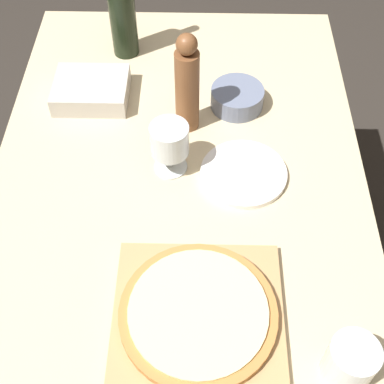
# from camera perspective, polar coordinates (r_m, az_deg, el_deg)

# --- Properties ---
(ground_plane) EXTENTS (12.00, 12.00, 0.00)m
(ground_plane) POSITION_cam_1_polar(r_m,az_deg,el_deg) (1.83, -1.12, -15.68)
(ground_plane) COLOR #2D2823
(dining_table) EXTENTS (0.87, 1.51, 0.74)m
(dining_table) POSITION_cam_1_polar(r_m,az_deg,el_deg) (1.26, -1.58, -4.37)
(dining_table) COLOR #CCB78E
(dining_table) RESTS_ON ground_plane
(cutting_board) EXTENTS (0.32, 0.32, 0.02)m
(cutting_board) POSITION_cam_1_polar(r_m,az_deg,el_deg) (1.04, 0.65, -13.27)
(cutting_board) COLOR tan
(cutting_board) RESTS_ON dining_table
(pizza) EXTENTS (0.30, 0.30, 0.02)m
(pizza) POSITION_cam_1_polar(r_m,az_deg,el_deg) (1.02, 0.66, -12.79)
(pizza) COLOR #BC7A3D
(pizza) RESTS_ON cutting_board
(wine_bottle) EXTENTS (0.07, 0.07, 0.35)m
(wine_bottle) POSITION_cam_1_polar(r_m,az_deg,el_deg) (1.51, -7.50, 18.88)
(wine_bottle) COLOR black
(wine_bottle) RESTS_ON dining_table
(pepper_mill) EXTENTS (0.06, 0.06, 0.27)m
(pepper_mill) POSITION_cam_1_polar(r_m,az_deg,el_deg) (1.27, -0.53, 11.31)
(pepper_mill) COLOR brown
(pepper_mill) RESTS_ON dining_table
(wine_glass) EXTENTS (0.09, 0.09, 0.13)m
(wine_glass) POSITION_cam_1_polar(r_m,az_deg,el_deg) (1.20, -2.41, 5.43)
(wine_glass) COLOR silver
(wine_glass) RESTS_ON dining_table
(small_bowl) EXTENTS (0.14, 0.14, 0.05)m
(small_bowl) POSITION_cam_1_polar(r_m,az_deg,el_deg) (1.40, 4.83, 9.99)
(small_bowl) COLOR slate
(small_bowl) RESTS_ON dining_table
(drinking_tumbler) EXTENTS (0.09, 0.09, 0.10)m
(drinking_tumbler) POSITION_cam_1_polar(r_m,az_deg,el_deg) (1.00, 16.48, -17.06)
(drinking_tumbler) COLOR silver
(drinking_tumbler) RESTS_ON dining_table
(dinner_plate) EXTENTS (0.20, 0.20, 0.01)m
(dinner_plate) POSITION_cam_1_polar(r_m,az_deg,el_deg) (1.25, 5.52, 1.99)
(dinner_plate) COLOR white
(dinner_plate) RESTS_ON dining_table
(food_container) EXTENTS (0.19, 0.16, 0.05)m
(food_container) POSITION_cam_1_polar(r_m,az_deg,el_deg) (1.44, -10.68, 10.64)
(food_container) COLOR #BCB7AD
(food_container) RESTS_ON dining_table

